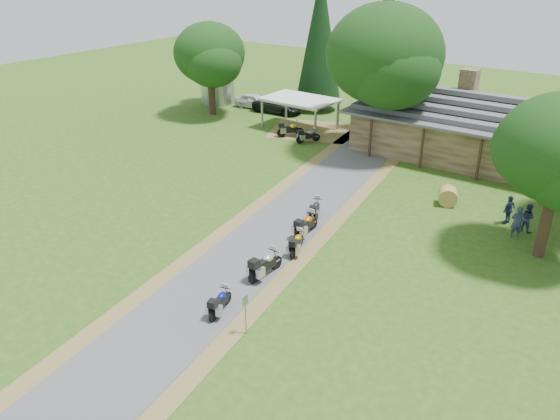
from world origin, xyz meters
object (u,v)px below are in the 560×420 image
Objects in this scene: motorcycle_row_d at (306,224)px; motorcycle_carport_a at (290,128)px; car_white_sedan at (255,99)px; motorcycle_row_b at (265,263)px; silo at (217,68)px; motorcycle_row_c at (297,242)px; car_dark_suv at (278,102)px; hay_bale at (448,196)px; carport at (300,114)px; motorcycle_row_a at (220,301)px; motorcycle_carport_b at (308,135)px; lodge at (500,129)px; motorcycle_row_e at (315,209)px.

motorcycle_carport_a is at bearing 35.58° from motorcycle_row_d.
car_white_sedan reaches higher than motorcycle_row_b.
silo is 33.50m from motorcycle_row_b.
motorcycle_row_d reaches higher than motorcycle_row_c.
car_dark_suv is 23.50m from hay_bale.
motorcycle_row_c is at bearing -144.04° from car_white_sedan.
motorcycle_row_d is at bearing 12.34° from motorcycle_row_b.
car_dark_suv is at bearing 85.03° from motorcycle_carport_a.
car_white_sedan reaches higher than hay_bale.
carport is 19.72m from motorcycle_row_d.
motorcycle_row_a reaches higher than hay_bale.
motorcycle_row_b is at bearing -122.12° from motorcycle_carport_b.
carport is (-16.24, -1.46, -1.12)m from lodge.
carport reaches higher than motorcycle_row_c.
motorcycle_row_d is at bearing -116.83° from motorcycle_carport_b.
car_dark_suv is (-20.83, 1.77, -1.42)m from lodge.
lodge is at bearing -100.24° from car_white_sedan.
silo is at bearing 32.78° from motorcycle_row_e.
motorcycle_row_c is at bearing -102.94° from lodge.
lodge is 10.68× the size of motorcycle_carport_a.
motorcycle_row_c is 1.98m from motorcycle_row_d.
silo is at bearing 88.85° from car_dark_suv.
motorcycle_carport_a is at bearing -141.50° from car_dark_suv.
car_dark_suv reaches higher than motorcycle_row_a.
motorcycle_row_b is at bearing -11.32° from motorcycle_row_a.
motorcycle_carport_b is (-9.27, 21.56, 0.06)m from motorcycle_row_a.
silo is 28.12m from motorcycle_row_e.
silo is 3.75× the size of motorcycle_carport_b.
car_white_sedan is at bearing 6.73° from silo.
motorcycle_row_c is (-0.18, 6.17, 0.02)m from motorcycle_row_a.
motorcycle_row_d is (18.52, -19.60, -0.21)m from car_white_sedan.
motorcycle_row_a is 24.78m from motorcycle_carport_a.
car_dark_suv reaches higher than car_white_sedan.
motorcycle_row_c is at bearing -55.13° from carport.
motorcycle_row_b reaches higher than motorcycle_row_c.
silo is 29.96m from hay_bale.
motorcycle_row_b is 20.31m from motorcycle_carport_b.
motorcycle_carport_b is at bearing -21.14° from silo.
car_dark_suv is 9.40m from motorcycle_carport_b.
hay_bale is (4.12, 16.28, -0.01)m from motorcycle_row_a.
motorcycle_carport_b is (-8.46, 13.53, -0.04)m from motorcycle_row_d.
car_white_sedan is at bearing 90.06° from motorcycle_carport_b.
car_dark_suv reaches higher than motorcycle_row_e.
motorcycle_row_b is at bearing 164.32° from motorcycle_row_c.
motorcycle_row_b is at bearing -45.22° from silo.
hay_bale is at bearing -61.68° from motorcycle_row_e.
carport reaches higher than motorcycle_carport_b.
motorcycle_row_e is at bearing 15.48° from motorcycle_row_b.
car_white_sedan is at bearing 25.80° from motorcycle_row_e.
motorcycle_row_a is at bearing -104.19° from hay_bale.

